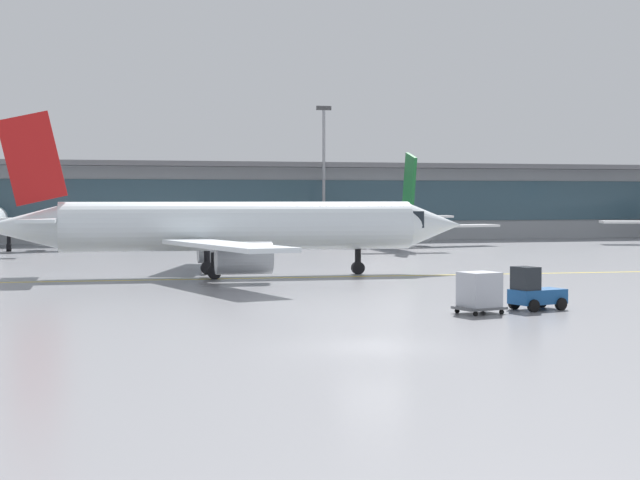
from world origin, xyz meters
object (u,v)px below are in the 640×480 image
(cargo_dolly_lead, at_px, (479,291))
(taxiing_regional_jet, at_px, (233,228))
(gate_airplane_2, at_px, (378,220))
(baggage_tug, at_px, (534,291))
(apron_light_mast_2, at_px, (324,168))

(cargo_dolly_lead, bearing_deg, taxiing_regional_jet, 91.76)
(gate_airplane_2, bearing_deg, cargo_dolly_lead, 168.84)
(gate_airplane_2, xyz_separation_m, cargo_dolly_lead, (-15.85, -62.85, -1.89))
(taxiing_regional_jet, distance_m, baggage_tug, 26.67)
(apron_light_mast_2, bearing_deg, gate_airplane_2, -77.12)
(baggage_tug, distance_m, apron_light_mast_2, 75.38)
(taxiing_regional_jet, distance_m, cargo_dolly_lead, 26.35)
(gate_airplane_2, bearing_deg, apron_light_mast_2, 15.88)
(apron_light_mast_2, bearing_deg, cargo_dolly_lead, -99.86)
(gate_airplane_2, xyz_separation_m, apron_light_mast_2, (-2.80, 12.24, 5.89))
(taxiing_regional_jet, bearing_deg, apron_light_mast_2, 70.87)
(taxiing_regional_jet, xyz_separation_m, cargo_dolly_lead, (7.02, -25.30, -2.27))
(baggage_tug, bearing_deg, taxiing_regional_jet, 98.84)
(gate_airplane_2, xyz_separation_m, taxiing_regional_jet, (-22.87, -37.55, 0.38))
(taxiing_regional_jet, height_order, baggage_tug, taxiing_regional_jet)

